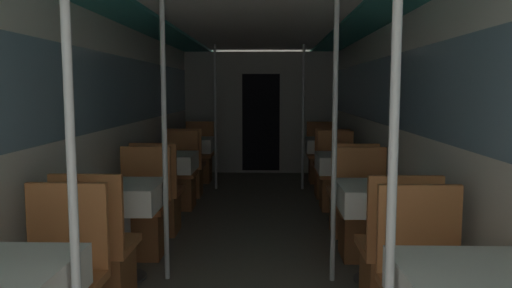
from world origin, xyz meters
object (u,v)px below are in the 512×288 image
object	(u,v)px
dining_table_right_1	(378,202)
dining_table_left_2	(169,166)
chair_right_far_3	(322,164)
support_pole_right_0	(392,193)
support_pole_left_1	(165,144)
dining_table_right_3	(326,148)
chair_left_far_2	(178,185)
dining_table_left_3	(193,147)
chair_left_far_3	(199,163)
support_pole_right_1	(334,144)
chair_right_near_3	(330,176)
support_pole_right_3	(303,118)
chair_right_near_2	(351,207)
dining_table_right_2	(344,166)
chair_left_far_1	(142,223)
chair_left_near_3	(187,176)
chair_left_near_2	(158,206)
chair_right_far_1	(363,224)
support_pole_left_0	(73,192)
chair_right_near_1	(395,270)
support_pole_left_3	(215,117)
chair_left_near_1	(99,267)
chair_right_far_2	(336,185)

from	to	relation	value
dining_table_right_1	dining_table_left_2	bearing A→B (deg)	137.81
chair_right_far_3	support_pole_right_0	bearing A→B (deg)	86.72
support_pole_left_1	chair_right_far_3	size ratio (longest dim) A/B	2.22
dining_table_right_1	dining_table_right_3	size ratio (longest dim) A/B	1.00
chair_left_far_2	dining_table_left_3	distance (m)	1.23
chair_left_far_3	support_pole_right_1	world-z (taller)	support_pole_right_1
chair_right_near_3	support_pole_right_3	xyz separation A→B (m)	(-0.33, 0.55, 0.75)
chair_right_near_2	chair_left_far_2	bearing A→B (deg)	150.19
dining_table_right_2	chair_right_near_3	distance (m)	1.23
chair_right_near_2	dining_table_left_2	bearing A→B (deg)	164.02
chair_left_far_1	dining_table_right_3	xyz separation A→B (m)	(1.91, 2.92, 0.32)
chair_left_far_1	dining_table_left_2	distance (m)	1.23
chair_right_near_2	chair_left_near_3	bearing A→B (deg)	137.81
support_pole_right_1	dining_table_right_3	distance (m)	3.51
chair_right_far_3	dining_table_right_2	bearing A→B (deg)	90.00
chair_left_near_2	chair_right_far_1	bearing A→B (deg)	-18.45
dining_table_left_2	chair_right_near_2	size ratio (longest dim) A/B	0.79
support_pole_left_0	dining_table_right_2	bearing A→B (deg)	65.46
support_pole_right_0	dining_table_right_2	xyz separation A→B (m)	(0.33, 3.47, -0.43)
support_pole_left_0	chair_left_far_3	bearing A→B (deg)	93.28
dining_table_right_1	chair_right_near_3	size ratio (longest dim) A/B	0.79
chair_right_near_1	dining_table_right_2	bearing A→B (deg)	90.00
chair_left_far_2	support_pole_right_1	world-z (taller)	support_pole_right_1
chair_right_near_2	chair_left_near_2	bearing A→B (deg)	180.00
chair_left_near_3	chair_right_far_3	size ratio (longest dim) A/B	1.00
chair_left_far_1	dining_table_left_2	bearing A→B (deg)	-90.00
support_pole_left_3	chair_right_near_3	size ratio (longest dim) A/B	2.22
support_pole_left_0	dining_table_left_3	distance (m)	5.23
chair_left_near_1	chair_left_near_3	world-z (taller)	same
chair_left_near_1	chair_left_far_2	xyz separation A→B (m)	(0.00, 2.83, 0.00)
dining_table_left_2	support_pole_right_0	size ratio (longest dim) A/B	0.36
chair_left_near_2	chair_right_near_1	xyz separation A→B (m)	(1.91, -1.73, 0.00)
chair_left_far_1	support_pole_right_1	size ratio (longest dim) A/B	0.45
support_pole_left_3	dining_table_left_3	bearing A→B (deg)	180.00
support_pole_left_3	chair_right_near_1	xyz separation A→B (m)	(1.58, -4.02, -0.75)
support_pole_left_0	chair_right_near_2	distance (m)	3.41
chair_right_far_3	chair_left_far_1	bearing A→B (deg)	61.12
dining_table_right_1	chair_right_far_2	world-z (taller)	chair_right_far_2
dining_table_right_1	chair_right_far_1	bearing A→B (deg)	90.00
support_pole_left_0	support_pole_left_3	xyz separation A→B (m)	(0.00, 5.20, 0.00)
chair_right_far_1	chair_right_far_3	distance (m)	3.47
chair_right_far_2	chair_right_near_3	bearing A→B (deg)	-90.00
chair_left_near_3	support_pole_left_3	world-z (taller)	support_pole_left_3
chair_left_far_1	chair_right_far_1	bearing A→B (deg)	-180.00
support_pole_left_1	dining_table_left_2	bearing A→B (deg)	100.75
chair_left_near_3	chair_right_near_2	distance (m)	2.58
chair_left_far_2	chair_right_far_2	bearing A→B (deg)	-180.00
support_pole_right_0	chair_left_near_3	bearing A→B (deg)	108.79
support_pole_right_3	chair_left_far_1	bearing A→B (deg)	-118.47
support_pole_right_0	dining_table_right_3	xyz separation A→B (m)	(0.33, 5.20, -0.43)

